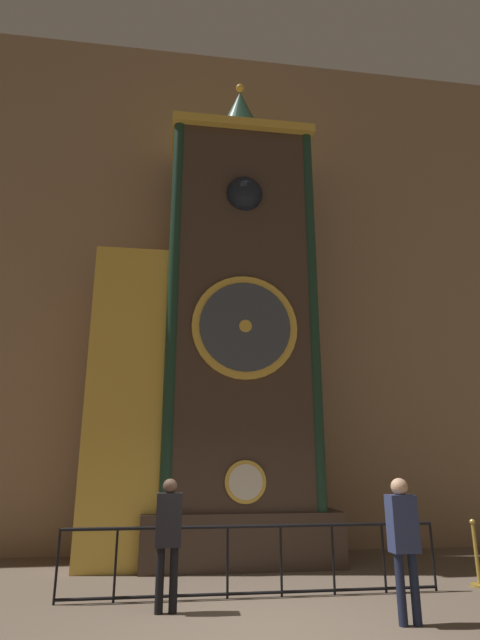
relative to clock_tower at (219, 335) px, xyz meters
name	(u,v)px	position (x,y,z in m)	size (l,w,h in m)	color
ground_plane	(269,634)	(0.22, -3.96, -4.50)	(28.00, 28.00, 0.00)	brown
cathedral_back_wall	(220,272)	(0.13, 1.46, 2.01)	(24.00, 0.32, 13.04)	#997A5B
clock_tower	(219,335)	(0.00, 0.00, 0.00)	(4.93, 1.84, 11.01)	#423328
railing_fence	(255,556)	(0.32, -2.40, -3.94)	(5.62, 0.05, 0.98)	black
visitor_near	(168,531)	(-0.95, -3.02, -3.50)	(0.34, 0.22, 1.66)	black
visitor_far	(403,534)	(1.95, -3.93, -3.48)	(0.35, 0.23, 1.68)	#1B213A
stanchion_post	(477,564)	(3.94, -2.23, -4.18)	(0.28, 0.28, 0.99)	#B28E33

